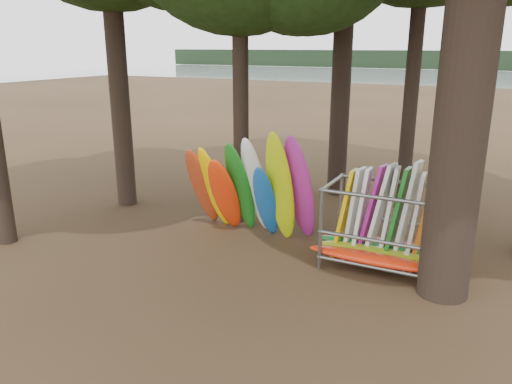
% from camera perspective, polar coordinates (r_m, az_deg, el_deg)
% --- Properties ---
extents(ground, '(120.00, 120.00, 0.00)m').
position_cam_1_polar(ground, '(12.23, -0.67, -8.46)').
color(ground, '#47331E').
rests_on(ground, ground).
extents(lake, '(160.00, 160.00, 0.00)m').
position_cam_1_polar(lake, '(70.21, 23.09, 10.96)').
color(lake, gray).
rests_on(lake, ground).
extents(far_shore, '(160.00, 4.00, 4.00)m').
position_cam_1_polar(far_shore, '(119.98, 25.20, 13.45)').
color(far_shore, black).
rests_on(far_shore, ground).
extents(kayak_row, '(3.75, 1.86, 3.26)m').
position_cam_1_polar(kayak_row, '(13.63, -0.95, 0.24)').
color(kayak_row, '#AE391A').
rests_on(kayak_row, ground).
extents(storage_rack, '(3.20, 1.57, 2.65)m').
position_cam_1_polar(storage_rack, '(12.23, 14.06, -4.21)').
color(storage_rack, slate).
rests_on(storage_rack, ground).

